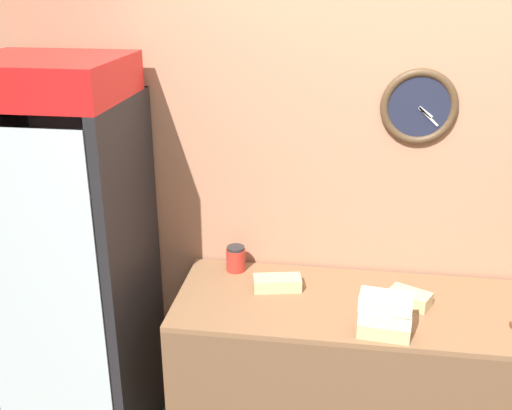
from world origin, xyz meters
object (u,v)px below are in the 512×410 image
(sandwich_stack_bottom, at_px, (384,328))
(sandwich_stack_top, at_px, (386,302))
(beverage_cooler, at_px, (75,247))
(sandwich_stack_middle, at_px, (385,315))
(sandwich_flat_right, at_px, (410,298))
(condiment_jar, at_px, (236,259))
(sandwich_flat_left, at_px, (277,283))

(sandwich_stack_bottom, relative_size, sandwich_stack_top, 0.98)
(beverage_cooler, relative_size, sandwich_stack_bottom, 8.91)
(sandwich_stack_middle, height_order, sandwich_flat_right, sandwich_stack_middle)
(beverage_cooler, bearing_deg, sandwich_flat_right, -0.65)
(condiment_jar, bearing_deg, sandwich_stack_bottom, -34.25)
(sandwich_stack_top, xyz_separation_m, sandwich_flat_right, (0.13, 0.27, -0.13))
(sandwich_stack_bottom, relative_size, condiment_jar, 1.72)
(sandwich_flat_left, xyz_separation_m, sandwich_flat_right, (0.62, -0.05, 0.00))
(sandwich_stack_top, bearing_deg, sandwich_flat_left, 146.26)
(beverage_cooler, relative_size, condiment_jar, 15.37)
(sandwich_stack_top, bearing_deg, sandwich_stack_bottom, 0.00)
(sandwich_stack_bottom, height_order, condiment_jar, condiment_jar)
(sandwich_stack_top, relative_size, sandwich_flat_left, 0.94)
(sandwich_flat_right, bearing_deg, condiment_jar, 165.69)
(sandwich_stack_top, height_order, sandwich_flat_left, sandwich_stack_top)
(condiment_jar, bearing_deg, sandwich_stack_top, -34.25)
(sandwich_stack_bottom, bearing_deg, condiment_jar, 145.75)
(sandwich_flat_left, distance_m, condiment_jar, 0.29)
(beverage_cooler, bearing_deg, condiment_jar, 14.52)
(sandwich_stack_middle, distance_m, sandwich_stack_top, 0.06)
(sandwich_flat_left, bearing_deg, sandwich_stack_middle, -33.74)
(sandwich_stack_top, bearing_deg, sandwich_flat_right, 64.25)
(condiment_jar, bearing_deg, sandwich_stack_middle, -34.25)
(sandwich_stack_bottom, height_order, sandwich_stack_middle, sandwich_stack_middle)
(beverage_cooler, relative_size, sandwich_flat_left, 8.27)
(sandwich_stack_bottom, bearing_deg, beverage_cooler, 168.92)
(sandwich_flat_right, bearing_deg, sandwich_stack_middle, -115.75)
(sandwich_stack_top, distance_m, condiment_jar, 0.87)
(sandwich_flat_right, distance_m, condiment_jar, 0.88)
(sandwich_stack_bottom, xyz_separation_m, condiment_jar, (-0.72, 0.49, 0.03))
(sandwich_flat_left, bearing_deg, sandwich_stack_top, -33.74)
(sandwich_stack_bottom, xyz_separation_m, sandwich_flat_left, (-0.49, 0.33, -0.00))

